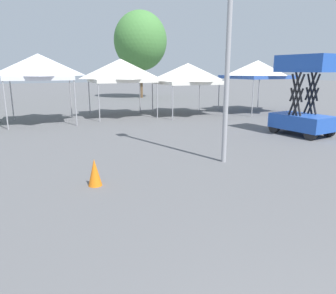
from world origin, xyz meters
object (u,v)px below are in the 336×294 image
object	(u,v)px
canopy_tent_behind_center	(39,67)
scissor_lift	(303,110)
canopy_tent_behind_left	(121,70)
traffic_cone_lot_center	(95,172)
canopy_tent_center	(258,69)
tree_behind_tents_right	(140,41)
light_pole_near_lift	(230,2)
canopy_tent_right_of_center	(188,74)

from	to	relation	value
canopy_tent_behind_center	scissor_lift	bearing A→B (deg)	-39.57
canopy_tent_behind_left	traffic_cone_lot_center	bearing A→B (deg)	-110.04
scissor_lift	canopy_tent_center	bearing A→B (deg)	64.24
tree_behind_tents_right	traffic_cone_lot_center	world-z (taller)	tree_behind_tents_right
light_pole_near_lift	scissor_lift	bearing A→B (deg)	20.90
canopy_tent_behind_left	tree_behind_tents_right	distance (m)	12.85
traffic_cone_lot_center	scissor_lift	bearing A→B (deg)	14.78
canopy_tent_behind_left	traffic_cone_lot_center	size ratio (longest dim) A/B	5.48
canopy_tent_behind_center	scissor_lift	xyz separation A→B (m)	(9.44, -7.81, -1.74)
canopy_tent_center	traffic_cone_lot_center	size ratio (longest dim) A/B	5.59
light_pole_near_lift	tree_behind_tents_right	world-z (taller)	tree_behind_tents_right
tree_behind_tents_right	traffic_cone_lot_center	bearing A→B (deg)	-112.84
canopy_tent_right_of_center	light_pole_near_lift	world-z (taller)	light_pole_near_lift
canopy_tent_center	traffic_cone_lot_center	distance (m)	15.54
canopy_tent_behind_center	light_pole_near_lift	distance (m)	10.79
canopy_tent_right_of_center	tree_behind_tents_right	xyz separation A→B (m)	(1.59, 12.33, 2.83)
canopy_tent_center	light_pole_near_lift	xyz separation A→B (m)	(-8.47, -8.76, 1.71)
canopy_tent_behind_left	light_pole_near_lift	size ratio (longest dim) A/B	0.46
canopy_tent_center	tree_behind_tents_right	xyz separation A→B (m)	(-2.97, 13.05, 2.59)
canopy_tent_center	light_pole_near_lift	size ratio (longest dim) A/B	0.47
tree_behind_tents_right	traffic_cone_lot_center	size ratio (longest dim) A/B	12.39
tree_behind_tents_right	scissor_lift	bearing A→B (deg)	-90.88
canopy_tent_behind_left	light_pole_near_lift	bearing A→B (deg)	-90.56
canopy_tent_behind_left	tree_behind_tents_right	world-z (taller)	tree_behind_tents_right
canopy_tent_behind_center	traffic_cone_lot_center	bearing A→B (deg)	-87.80
canopy_tent_behind_left	scissor_lift	size ratio (longest dim) A/B	1.10
canopy_tent_behind_center	light_pole_near_lift	size ratio (longest dim) A/B	0.45
canopy_tent_behind_center	canopy_tent_center	distance (m)	12.76
scissor_lift	canopy_tent_right_of_center	bearing A→B (deg)	99.77
canopy_tent_behind_center	tree_behind_tents_right	distance (m)	15.67
canopy_tent_behind_left	canopy_tent_right_of_center	xyz separation A→B (m)	(3.80, -0.97, -0.18)
scissor_lift	light_pole_near_lift	distance (m)	6.48
canopy_tent_right_of_center	tree_behind_tents_right	size ratio (longest dim) A/B	0.46
scissor_lift	light_pole_near_lift	world-z (taller)	light_pole_near_lift
canopy_tent_behind_center	canopy_tent_center	bearing A→B (deg)	-4.63
light_pole_near_lift	traffic_cone_lot_center	size ratio (longest dim) A/B	11.86
traffic_cone_lot_center	tree_behind_tents_right	bearing A→B (deg)	67.16
canopy_tent_behind_center	traffic_cone_lot_center	distance (m)	10.49
canopy_tent_right_of_center	scissor_lift	distance (m)	7.73
canopy_tent_center	traffic_cone_lot_center	bearing A→B (deg)	-143.36
traffic_cone_lot_center	canopy_tent_right_of_center	bearing A→B (deg)	51.86
canopy_tent_behind_center	canopy_tent_behind_left	world-z (taller)	canopy_tent_behind_center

